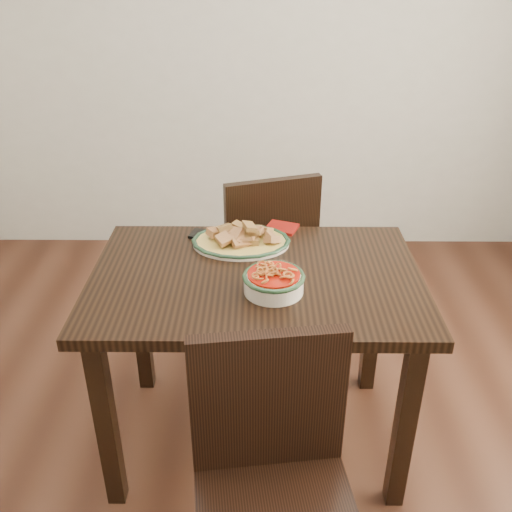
{
  "coord_description": "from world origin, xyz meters",
  "views": [
    {
      "loc": [
        0.07,
        -1.65,
        1.74
      ],
      "look_at": [
        0.05,
        0.05,
        0.81
      ],
      "focal_mm": 40.0,
      "sensor_mm": 36.0,
      "label": 1
    }
  ],
  "objects_px": {
    "chair_far": "(265,252)",
    "noodle_bowl": "(274,280)",
    "chair_near": "(273,478)",
    "fish_plate": "(241,234)",
    "smartphone": "(209,235)",
    "dining_table": "(256,300)"
  },
  "relations": [
    {
      "from": "fish_plate",
      "to": "smartphone",
      "type": "xyz_separation_m",
      "value": [
        -0.13,
        0.07,
        -0.04
      ]
    },
    {
      "from": "chair_far",
      "to": "fish_plate",
      "type": "xyz_separation_m",
      "value": [
        -0.09,
        -0.41,
        0.3
      ]
    },
    {
      "from": "dining_table",
      "to": "noodle_bowl",
      "type": "distance_m",
      "value": 0.19
    },
    {
      "from": "chair_far",
      "to": "smartphone",
      "type": "height_order",
      "value": "chair_far"
    },
    {
      "from": "chair_near",
      "to": "fish_plate",
      "type": "distance_m",
      "value": 0.91
    },
    {
      "from": "noodle_bowl",
      "to": "chair_far",
      "type": "bearing_deg",
      "value": 91.79
    },
    {
      "from": "noodle_bowl",
      "to": "smartphone",
      "type": "xyz_separation_m",
      "value": [
        -0.24,
        0.39,
        -0.04
      ]
    },
    {
      "from": "dining_table",
      "to": "smartphone",
      "type": "bearing_deg",
      "value": 122.73
    },
    {
      "from": "chair_near",
      "to": "smartphone",
      "type": "xyz_separation_m",
      "value": [
        -0.24,
        0.92,
        0.26
      ]
    },
    {
      "from": "smartphone",
      "to": "noodle_bowl",
      "type": "bearing_deg",
      "value": -43.86
    },
    {
      "from": "fish_plate",
      "to": "smartphone",
      "type": "height_order",
      "value": "fish_plate"
    },
    {
      "from": "noodle_bowl",
      "to": "smartphone",
      "type": "bearing_deg",
      "value": 121.53
    },
    {
      "from": "chair_far",
      "to": "chair_near",
      "type": "bearing_deg",
      "value": 72.84
    },
    {
      "from": "chair_far",
      "to": "dining_table",
      "type": "bearing_deg",
      "value": 68.94
    },
    {
      "from": "chair_far",
      "to": "fish_plate",
      "type": "height_order",
      "value": "chair_far"
    },
    {
      "from": "chair_near",
      "to": "noodle_bowl",
      "type": "bearing_deg",
      "value": 81.8
    },
    {
      "from": "chair_far",
      "to": "smartphone",
      "type": "bearing_deg",
      "value": 39.79
    },
    {
      "from": "dining_table",
      "to": "smartphone",
      "type": "distance_m",
      "value": 0.36
    },
    {
      "from": "dining_table",
      "to": "chair_far",
      "type": "relative_size",
      "value": 1.27
    },
    {
      "from": "fish_plate",
      "to": "noodle_bowl",
      "type": "relative_size",
      "value": 1.77
    },
    {
      "from": "chair_far",
      "to": "noodle_bowl",
      "type": "bearing_deg",
      "value": 73.87
    },
    {
      "from": "noodle_bowl",
      "to": "chair_near",
      "type": "bearing_deg",
      "value": -90.69
    }
  ]
}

